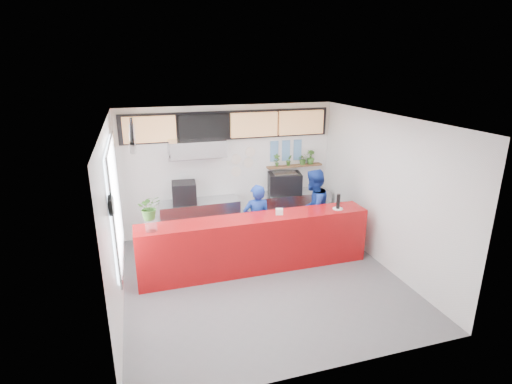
{
  "coord_description": "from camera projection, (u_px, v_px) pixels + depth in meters",
  "views": [
    {
      "loc": [
        -2.06,
        -6.36,
        3.91
      ],
      "look_at": [
        0.1,
        0.7,
        1.5
      ],
      "focal_mm": 28.0,
      "sensor_mm": 36.0,
      "label": 1
    }
  ],
  "objects": [
    {
      "name": "dec_plate_b",
      "position": [
        248.0,
        162.0,
        9.43
      ],
      "size": [
        0.24,
        0.03,
        0.24
      ],
      "primitive_type": "cylinder",
      "rotation": [
        1.57,
        0.0,
        0.0
      ],
      "color": "silver",
      "rests_on": "wall_back"
    },
    {
      "name": "floor",
      "position": [
        262.0,
        278.0,
        7.57
      ],
      "size": [
        5.0,
        5.0,
        0.0
      ],
      "primitive_type": "plane",
      "color": "slate",
      "rests_on": "ground"
    },
    {
      "name": "white_plate",
      "position": [
        338.0,
        209.0,
        8.0
      ],
      "size": [
        0.27,
        0.27,
        0.02
      ],
      "primitive_type": "cylinder",
      "rotation": [
        0.0,
        0.0,
        0.43
      ],
      "color": "white",
      "rests_on": "service_counter"
    },
    {
      "name": "right_bench",
      "position": [
        292.0,
        209.0,
        9.84
      ],
      "size": [
        1.8,
        0.6,
        0.9
      ],
      "primitive_type": "cube",
      "color": "#B2B5BA",
      "rests_on": "ground"
    },
    {
      "name": "photo_frame_e",
      "position": [
        286.0,
        156.0,
        9.67
      ],
      "size": [
        0.2,
        0.02,
        0.25
      ],
      "primitive_type": "cube",
      "color": "#598CBF",
      "rests_on": "wall_back"
    },
    {
      "name": "photo_frame_c",
      "position": [
        298.0,
        145.0,
        9.67
      ],
      "size": [
        0.2,
        0.02,
        0.25
      ],
      "primitive_type": "cube",
      "color": "#598CBF",
      "rests_on": "wall_back"
    },
    {
      "name": "herb_b",
      "position": [
        289.0,
        160.0,
        9.64
      ],
      "size": [
        0.15,
        0.13,
        0.26
      ],
      "primitive_type": "imported",
      "rotation": [
        0.0,
        0.0,
        0.07
      ],
      "color": "#376523",
      "rests_on": "herb_shelf"
    },
    {
      "name": "menu_board_mid_right",
      "position": [
        254.0,
        125.0,
        9.1
      ],
      "size": [
        1.1,
        0.1,
        0.55
      ],
      "primitive_type": "cube",
      "color": "tan",
      "rests_on": "wall_back"
    },
    {
      "name": "wall_back",
      "position": [
        230.0,
        170.0,
        9.37
      ],
      "size": [
        5.0,
        0.0,
        5.0
      ],
      "primitive_type": "plane",
      "rotation": [
        1.57,
        0.0,
        0.0
      ],
      "color": "white",
      "rests_on": "ground"
    },
    {
      "name": "wall_right",
      "position": [
        384.0,
        192.0,
        7.8
      ],
      "size": [
        0.0,
        5.0,
        5.0
      ],
      "primitive_type": "plane",
      "rotation": [
        1.57,
        0.0,
        -1.57
      ],
      "color": "white",
      "rests_on": "ground"
    },
    {
      "name": "service_counter",
      "position": [
        256.0,
        243.0,
        7.76
      ],
      "size": [
        4.5,
        0.6,
        1.1
      ],
      "primitive_type": "cube",
      "color": "#A50B0E",
      "rests_on": "ground"
    },
    {
      "name": "prep_bench",
      "position": [
        200.0,
        219.0,
        9.21
      ],
      "size": [
        1.8,
        0.6,
        0.9
      ],
      "primitive_type": "cube",
      "color": "#B2B5BA",
      "rests_on": "ground"
    },
    {
      "name": "espresso_tray",
      "position": [
        285.0,
        174.0,
        9.49
      ],
      "size": [
        0.6,
        0.44,
        0.05
      ],
      "primitive_type": "cube",
      "rotation": [
        0.0,
        0.0,
        -0.08
      ],
      "color": "#B0B4B8",
      "rests_on": "espresso_machine"
    },
    {
      "name": "staff_center",
      "position": [
        257.0,
        221.0,
        8.2
      ],
      "size": [
        0.59,
        0.39,
        1.58
      ],
      "primitive_type": "imported",
      "rotation": [
        0.0,
        0.0,
        3.12
      ],
      "color": "navy",
      "rests_on": "ground"
    },
    {
      "name": "dec_plate_a",
      "position": [
        236.0,
        159.0,
        9.31
      ],
      "size": [
        0.24,
        0.03,
        0.24
      ],
      "primitive_type": "cylinder",
      "rotation": [
        1.57,
        0.0,
        0.0
      ],
      "color": "silver",
      "rests_on": "wall_back"
    },
    {
      "name": "wall_left",
      "position": [
        114.0,
        220.0,
        6.41
      ],
      "size": [
        0.0,
        5.0,
        5.0
      ],
      "primitive_type": "plane",
      "rotation": [
        1.57,
        0.0,
        1.57
      ],
      "color": "white",
      "rests_on": "ground"
    },
    {
      "name": "wall_clock_face",
      "position": [
        113.0,
        205.0,
        5.44
      ],
      "size": [
        0.02,
        0.26,
        0.26
      ],
      "primitive_type": "cylinder",
      "rotation": [
        0.0,
        1.57,
        0.0
      ],
      "color": "white",
      "rests_on": "wall_left"
    },
    {
      "name": "extraction_hood",
      "position": [
        197.0,
        147.0,
        8.63
      ],
      "size": [
        1.2,
        0.7,
        0.35
      ],
      "primitive_type": "cube",
      "color": "#B2B5BA",
      "rests_on": "ceiling"
    },
    {
      "name": "cream_band",
      "position": [
        229.0,
        123.0,
        9.02
      ],
      "size": [
        5.0,
        0.02,
        0.8
      ],
      "primitive_type": "cube",
      "color": "beige",
      "rests_on": "wall_back"
    },
    {
      "name": "panini_oven",
      "position": [
        184.0,
        193.0,
        8.9
      ],
      "size": [
        0.57,
        0.57,
        0.47
      ],
      "primitive_type": "cube",
      "rotation": [
        0.0,
        0.0,
        -0.09
      ],
      "color": "black",
      "rests_on": "prep_bench"
    },
    {
      "name": "dec_plate_d",
      "position": [
        250.0,
        152.0,
        9.36
      ],
      "size": [
        0.24,
        0.03,
        0.24
      ],
      "primitive_type": "cylinder",
      "rotation": [
        1.57,
        0.0,
        0.0
      ],
      "color": "silver",
      "rests_on": "wall_back"
    },
    {
      "name": "basil_vase",
      "position": [
        149.0,
        207.0,
        6.83
      ],
      "size": [
        0.42,
        0.37,
        0.44
      ],
      "primitive_type": "imported",
      "rotation": [
        0.0,
        0.0,
        0.07
      ],
      "color": "#376523",
      "rests_on": "glass_vase"
    },
    {
      "name": "photo_frame_a",
      "position": [
        274.0,
        146.0,
        9.51
      ],
      "size": [
        0.2,
        0.02,
        0.25
      ],
      "primitive_type": "cube",
      "color": "#598CBF",
      "rests_on": "wall_back"
    },
    {
      "name": "wall_clock_rim",
      "position": [
        111.0,
        205.0,
        5.43
      ],
      "size": [
        0.05,
        0.3,
        0.3
      ],
      "primitive_type": "cylinder",
      "rotation": [
        0.0,
        1.57,
        0.0
      ],
      "color": "black",
      "rests_on": "wall_left"
    },
    {
      "name": "herb_d",
      "position": [
        311.0,
        157.0,
        9.79
      ],
      "size": [
        0.23,
        0.22,
        0.34
      ],
      "primitive_type": "imported",
      "rotation": [
        0.0,
        0.0,
        -0.33
      ],
      "color": "#376523",
      "rests_on": "herb_shelf"
    },
    {
      "name": "herb_a",
      "position": [
        277.0,
        160.0,
        9.55
      ],
      "size": [
        0.18,
        0.15,
        0.31
      ],
      "primitive_type": "imported",
      "rotation": [
        0.0,
        0.0,
        -0.26
      ],
      "color": "#376523",
      "rests_on": "herb_shelf"
    },
    {
      "name": "track_rail",
      "position": [
        131.0,
        129.0,
        6.07
      ],
      "size": [
        0.05,
        2.4,
        0.04
      ],
      "primitive_type": "cube",
      "color": "black",
      "rests_on": "ceiling"
    },
    {
      "name": "photo_frame_d",
      "position": [
        274.0,
        156.0,
        9.58
      ],
      "size": [
        0.2,
        0.02,
        0.25
      ],
      "primitive_type": "cube",
      "color": "#598CBF",
      "rests_on": "wall_back"
    },
    {
      "name": "ceiling",
      "position": [
        263.0,
        119.0,
        6.64
      ],
      "size": [
        5.0,
        5.0,
        0.0
      ],
      "primitive_type": "plane",
      "rotation": [
        3.14,
        0.0,
        0.0
      ],
      "color": "silver"
    },
    {
      "name": "pepper_mill",
      "position": [
        338.0,
        201.0,
        7.95
      ],
      "size": [
        0.08,
        0.08,
        0.29
      ],
      "primitive_type": "cylinder",
      "rotation": [
        0.0,
        0.0,
        0.07
      ],
      "color": "black",
      "rests_on": "white_plate"
    },
    {
      "name": "espresso_machine",
      "position": [
        285.0,
        183.0,
        9.57
      ],
      "size": [
        0.86,
        0.69,
        0.49
      ],
      "primitive_type": "cube",
      "rotation": [
        0.0,
        0.0,
        -0.2
      ],
      "color": "black",
      "rests_on": "right_bench"
    },
    {
      "name": "hood_lip",
      "position": [
        197.0,
        156.0,
        8.7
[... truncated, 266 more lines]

